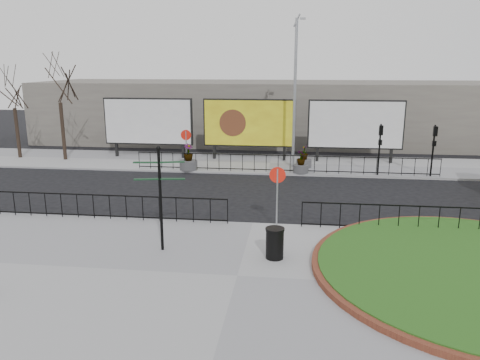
% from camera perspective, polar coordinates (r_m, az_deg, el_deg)
% --- Properties ---
extents(ground, '(90.00, 90.00, 0.00)m').
position_cam_1_polar(ground, '(19.43, 1.56, -5.55)').
color(ground, black).
rests_on(ground, ground).
extents(pavement_near, '(30.00, 10.00, 0.12)m').
position_cam_1_polar(pavement_near, '(14.81, -0.33, -11.79)').
color(pavement_near, gray).
rests_on(pavement_near, ground).
extents(pavement_far, '(44.00, 6.00, 0.12)m').
position_cam_1_polar(pavement_far, '(30.95, 3.68, 1.99)').
color(pavement_far, gray).
rests_on(pavement_far, ground).
extents(brick_edge, '(10.40, 10.40, 0.18)m').
position_cam_1_polar(brick_edge, '(16.60, 27.23, -9.93)').
color(brick_edge, brown).
rests_on(brick_edge, pavement_near).
extents(grass_lawn, '(10.00, 10.00, 0.22)m').
position_cam_1_polar(grass_lawn, '(16.59, 27.24, -9.87)').
color(grass_lawn, '#1F4813').
rests_on(grass_lawn, pavement_near).
extents(railing_near_left, '(10.00, 0.10, 1.10)m').
position_cam_1_polar(railing_near_left, '(20.37, -15.60, -3.17)').
color(railing_near_left, black).
rests_on(railing_near_left, pavement_near).
extents(railing_near_right, '(9.00, 0.10, 1.10)m').
position_cam_1_polar(railing_near_right, '(19.45, 20.97, -4.41)').
color(railing_near_right, black).
rests_on(railing_near_right, pavement_near).
extents(railing_far, '(18.00, 0.10, 1.10)m').
position_cam_1_polar(railing_far, '(28.14, 5.41, 2.00)').
color(railing_far, black).
rests_on(railing_far, pavement_far).
extents(speed_sign_far, '(0.64, 0.07, 2.47)m').
position_cam_1_polar(speed_sign_far, '(28.80, -6.59, 4.77)').
color(speed_sign_far, gray).
rests_on(speed_sign_far, pavement_far).
extents(speed_sign_near, '(0.64, 0.07, 2.47)m').
position_cam_1_polar(speed_sign_near, '(18.42, 4.57, -0.46)').
color(speed_sign_near, gray).
rests_on(speed_sign_near, pavement_near).
extents(billboard_left, '(6.20, 0.31, 4.10)m').
position_cam_1_polar(billboard_left, '(33.05, -11.13, 6.99)').
color(billboard_left, black).
rests_on(billboard_left, pavement_far).
extents(billboard_mid, '(6.20, 0.31, 4.10)m').
position_cam_1_polar(billboard_mid, '(31.60, 1.12, 6.93)').
color(billboard_mid, black).
rests_on(billboard_mid, pavement_far).
extents(billboard_right, '(6.20, 0.31, 4.10)m').
position_cam_1_polar(billboard_right, '(31.67, 13.91, 6.54)').
color(billboard_right, black).
rests_on(billboard_right, pavement_far).
extents(lamp_post, '(0.74, 0.18, 9.23)m').
position_cam_1_polar(lamp_post, '(29.27, 6.71, 10.65)').
color(lamp_post, gray).
rests_on(lamp_post, pavement_far).
extents(signal_pole_a, '(0.22, 0.26, 3.00)m').
position_cam_1_polar(signal_pole_a, '(28.32, 16.70, 4.49)').
color(signal_pole_a, black).
rests_on(signal_pole_a, pavement_far).
extents(signal_pole_b, '(0.22, 0.26, 3.00)m').
position_cam_1_polar(signal_pole_b, '(28.98, 22.57, 4.21)').
color(signal_pole_b, black).
rests_on(signal_pole_b, pavement_far).
extents(tree_left, '(2.00, 2.00, 7.00)m').
position_cam_1_polar(tree_left, '(33.74, -21.01, 8.21)').
color(tree_left, '#2D2119').
rests_on(tree_left, pavement_far).
extents(tree_mid, '(2.00, 2.00, 6.20)m').
position_cam_1_polar(tree_mid, '(35.79, -25.73, 7.40)').
color(tree_mid, '#2D2119').
rests_on(tree_mid, pavement_far).
extents(building_backdrop, '(40.00, 10.00, 5.00)m').
position_cam_1_polar(building_backdrop, '(40.46, 4.59, 8.32)').
color(building_backdrop, '#69645B').
rests_on(building_backdrop, ground).
extents(fingerpost_sign, '(1.74, 0.58, 3.71)m').
position_cam_1_polar(fingerpost_sign, '(16.22, -9.72, -1.01)').
color(fingerpost_sign, black).
rests_on(fingerpost_sign, pavement_near).
extents(litter_bin, '(0.65, 0.65, 1.07)m').
position_cam_1_polar(litter_bin, '(15.86, 4.26, -7.67)').
color(litter_bin, black).
rests_on(litter_bin, pavement_near).
extents(planter_a, '(1.10, 1.10, 1.61)m').
position_cam_1_polar(planter_a, '(28.99, -6.30, 2.35)').
color(planter_a, '#4C4C4F').
rests_on(planter_a, pavement_far).
extents(planter_b, '(0.92, 0.92, 1.36)m').
position_cam_1_polar(planter_b, '(28.25, 7.44, 1.84)').
color(planter_b, '#4C4C4F').
rests_on(planter_b, pavement_far).
extents(planter_c, '(0.96, 0.96, 1.38)m').
position_cam_1_polar(planter_c, '(29.82, 7.81, 2.46)').
color(planter_c, '#4C4C4F').
rests_on(planter_c, pavement_far).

